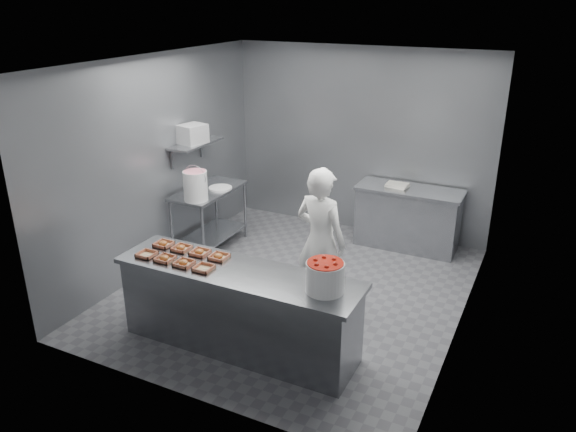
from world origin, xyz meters
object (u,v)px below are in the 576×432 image
Objects in this scene: tray_0 at (147,254)px; appliance at (193,134)px; service_counter at (239,309)px; tray_1 at (165,258)px; prep_table at (209,210)px; tray_7 at (219,257)px; worker at (321,241)px; tray_5 at (181,248)px; tray_6 at (200,252)px; back_counter at (408,218)px; tray_3 at (204,268)px; glaze_bucket at (195,185)px; strawberry_tub at (325,276)px; tray_4 at (163,244)px; tray_2 at (184,263)px.

tray_0 is 0.55× the size of appliance.
tray_1 reaches higher than service_counter.
prep_table is 6.40× the size of tray_7.
tray_7 is 0.11× the size of worker.
tray_6 is at bearing 0.00° from tray_5.
appliance is at bearing -153.49° from back_counter.
service_counter is 0.58m from tray_3.
tray_0 is at bearing -149.15° from tray_6.
tray_5 is (0.86, -1.81, 0.33)m from prep_table.
glaze_bucket reaches higher than tray_3.
tray_1 is 0.52× the size of strawberry_tub.
tray_4 is (-0.24, 0.28, 0.00)m from tray_1.
tray_7 is (0.72, 0.28, 0.00)m from tray_0.
tray_0 is 1.00× the size of tray_1.
glaze_bucket is at bearing 110.79° from tray_4.
worker reaches higher than strawberry_tub.
back_counter is 4.16× the size of strawberry_tub.
glaze_bucket is at bearing -77.18° from prep_table.
service_counter is 13.88× the size of tray_1.
tray_6 reaches higher than prep_table.
tray_1 is at bearing -49.89° from tray_4.
tray_2 and tray_4 have the same top height.
worker reaches higher than tray_1.
tray_1 is 1.74m from worker.
prep_table is 1.94m from tray_4.
tray_1 is (-0.79, -0.14, 0.47)m from service_counter.
tray_1 is at bearing -49.36° from appliance.
tray_3 is 0.28m from tray_7.
prep_table is 6.40× the size of tray_3.
tray_3 reaches higher than prep_table.
prep_table is 2.21m from tray_0.
tray_6 is (1.10, -1.81, 0.33)m from prep_table.
back_counter is at bearing -90.81° from worker.
worker is at bearing 32.15° from tray_4.
tray_1 and tray_6 have the same top height.
tray_1 is at bearing -116.48° from back_counter.
appliance is at bearing 111.29° from tray_0.
service_counter is at bearing -44.34° from glaze_bucket.
tray_2 is (0.48, -0.00, 0.00)m from tray_0.
appliance reaches higher than strawberry_tub.
tray_7 is at bearing 0.00° from tray_6.
tray_7 is at bearing 61.63° from worker.
service_counter is 0.58m from tray_7.
worker is (-0.45, -2.18, 0.42)m from back_counter.
tray_2 is at bearing -49.89° from tray_5.
worker reaches higher than tray_7.
glaze_bucket is at bearing 126.89° from tray_3.
tray_4 reaches higher than tray_0.
prep_table is 3.33× the size of strawberry_tub.
tray_3 is at bearing 0.00° from tray_1.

